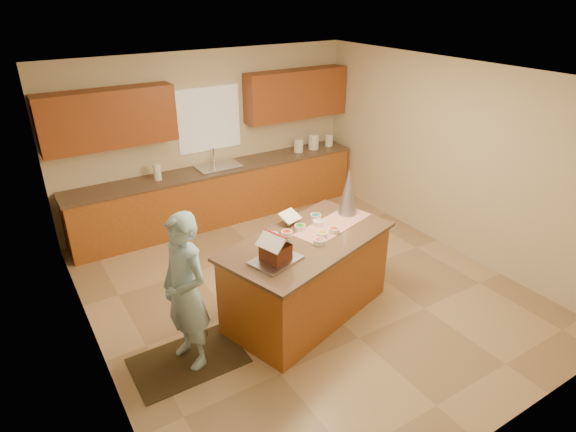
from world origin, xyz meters
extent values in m
plane|color=tan|center=(0.00, 0.00, 0.00)|extent=(5.50, 5.50, 0.00)
plane|color=silver|center=(0.00, 0.00, 2.70)|extent=(5.50, 5.50, 0.00)
plane|color=beige|center=(0.00, 2.75, 1.35)|extent=(5.50, 5.50, 0.00)
plane|color=beige|center=(0.00, -2.75, 1.35)|extent=(5.50, 5.50, 0.00)
plane|color=beige|center=(-2.50, 0.00, 1.35)|extent=(5.50, 5.50, 0.00)
plane|color=beige|center=(2.50, 0.00, 1.35)|extent=(5.50, 5.50, 0.00)
plane|color=gray|center=(-2.48, -0.80, 1.25)|extent=(0.00, 2.50, 2.50)
cube|color=white|center=(0.00, 2.72, 1.65)|extent=(1.05, 0.03, 1.00)
cube|color=#9F5B21|center=(0.00, 2.45, 0.44)|extent=(4.80, 0.60, 0.88)
cube|color=brown|center=(0.00, 2.45, 0.90)|extent=(4.85, 0.63, 0.04)
cube|color=#94491F|center=(-1.55, 2.57, 1.90)|extent=(1.85, 0.35, 0.80)
cube|color=#94491F|center=(1.55, 2.57, 1.90)|extent=(1.85, 0.35, 0.80)
cube|color=silver|center=(0.00, 2.45, 0.89)|extent=(0.70, 0.45, 0.12)
cylinder|color=silver|center=(0.00, 2.63, 1.06)|extent=(0.03, 0.03, 0.28)
cube|color=#9F5B21|center=(-0.22, -0.42, 0.47)|extent=(2.14, 1.49, 0.95)
cube|color=brown|center=(-0.22, -0.42, 0.97)|extent=(2.25, 1.59, 0.04)
cube|color=#AF1F0C|center=(0.24, -0.28, 1.00)|extent=(1.15, 0.68, 0.01)
cube|color=silver|center=(-0.78, -0.64, 1.01)|extent=(0.58, 0.49, 0.03)
cube|color=white|center=(-0.18, 0.02, 1.09)|extent=(0.28, 0.25, 0.10)
cone|color=silver|center=(0.57, -0.12, 1.29)|extent=(0.30, 0.30, 0.59)
cube|color=black|center=(-1.76, -0.46, 0.01)|extent=(1.14, 0.74, 0.01)
imported|color=#9DCADF|center=(-1.71, -0.46, 0.85)|extent=(0.54, 0.69, 1.68)
cylinder|color=white|center=(1.53, 2.45, 1.03)|extent=(0.17, 0.17, 0.23)
cylinder|color=white|center=(1.85, 2.45, 1.05)|extent=(0.19, 0.19, 0.27)
cylinder|color=white|center=(2.19, 2.45, 1.02)|extent=(0.14, 0.14, 0.21)
cylinder|color=white|center=(-1.00, 2.45, 1.04)|extent=(0.11, 0.11, 0.25)
cube|color=#582817|center=(-0.78, -0.64, 1.11)|extent=(0.30, 0.32, 0.17)
cube|color=white|center=(-0.84, -0.66, 1.25)|extent=(0.24, 0.33, 0.14)
cube|color=white|center=(-0.71, -0.62, 1.25)|extent=(0.24, 0.33, 0.14)
cylinder|color=red|center=(-0.78, -0.64, 1.31)|extent=(0.11, 0.30, 0.02)
cylinder|color=#E43F28|center=(-0.38, -0.22, 1.02)|extent=(0.13, 0.13, 0.06)
cylinder|color=white|center=(0.08, -0.19, 1.02)|extent=(0.13, 0.13, 0.06)
cylinder|color=#97326B|center=(-0.55, -0.19, 1.02)|extent=(0.13, 0.13, 0.06)
cylinder|color=#E85528|center=(0.12, -0.45, 1.02)|extent=(0.13, 0.13, 0.06)
cylinder|color=#EE7083|center=(-0.18, -0.57, 1.02)|extent=(0.13, 0.13, 0.06)
cylinder|color=yellow|center=(-0.05, -0.45, 1.02)|extent=(0.13, 0.13, 0.06)
cylinder|color=green|center=(-0.17, -0.17, 1.02)|extent=(0.13, 0.13, 0.06)
cylinder|color=teal|center=(0.15, -0.04, 1.02)|extent=(0.13, 0.13, 0.06)
camera|label=1|loc=(-2.95, -4.34, 3.58)|focal=30.13mm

